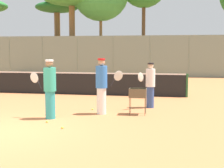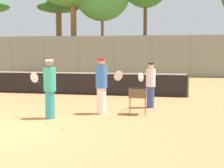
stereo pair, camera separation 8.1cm
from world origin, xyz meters
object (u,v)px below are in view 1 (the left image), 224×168
object	(u,v)px
player_white_outfit	(102,85)
player_red_cap	(50,88)
tennis_net	(75,83)
ball_cart	(138,95)
player_yellow_shirt	(150,84)

from	to	relation	value
player_white_outfit	player_red_cap	bearing A→B (deg)	-157.63
player_white_outfit	tennis_net	bearing A→B (deg)	105.17
player_red_cap	ball_cart	world-z (taller)	player_red_cap
tennis_net	player_white_outfit	world-z (taller)	player_white_outfit
player_yellow_shirt	player_red_cap	bearing A→B (deg)	-12.80
tennis_net	player_red_cap	xyz separation A→B (m)	(0.73, -5.23, 0.40)
player_white_outfit	player_red_cap	size ratio (longest dim) A/B	1.01
player_white_outfit	player_red_cap	distance (m)	1.74
tennis_net	player_red_cap	world-z (taller)	player_red_cap
player_yellow_shirt	ball_cart	bearing A→B (deg)	23.18
player_white_outfit	ball_cart	distance (m)	1.23
player_white_outfit	ball_cart	size ratio (longest dim) A/B	2.14
player_red_cap	player_yellow_shirt	xyz separation A→B (m)	(2.97, 2.40, -0.09)
player_red_cap	player_white_outfit	bearing A→B (deg)	-135.85
player_red_cap	player_yellow_shirt	distance (m)	3.82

